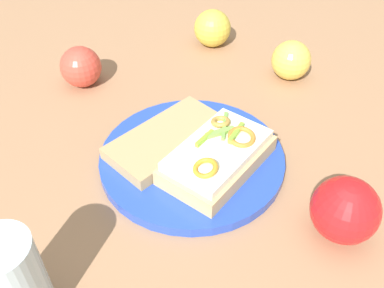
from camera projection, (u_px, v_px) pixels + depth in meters
ground_plane at (192, 162)px, 0.62m from camera, size 2.00×2.00×0.00m
plate at (192, 158)px, 0.61m from camera, size 0.26×0.26×0.02m
sandwich at (217, 157)px, 0.58m from camera, size 0.10×0.16×0.05m
bread_slice_side at (169, 138)px, 0.62m from camera, size 0.12×0.19×0.02m
apple_0 at (291, 60)px, 0.76m from camera, size 0.08×0.08×0.07m
apple_1 at (81, 67)px, 0.74m from camera, size 0.10×0.10×0.07m
apple_2 at (346, 208)px, 0.50m from camera, size 0.11×0.11×0.08m
apple_3 at (212, 28)px, 0.85m from camera, size 0.10×0.10×0.07m
drinking_glass at (14, 282)px, 0.41m from camera, size 0.06×0.06×0.11m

